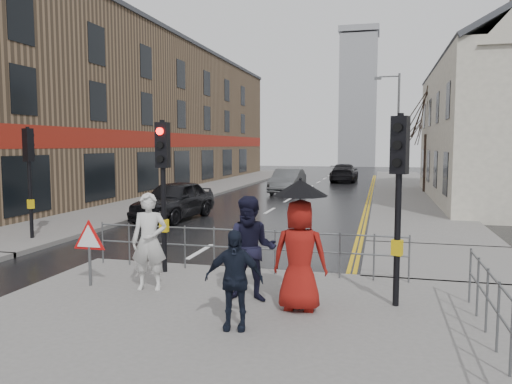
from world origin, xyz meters
The scene contains 23 objects.
ground centered at (0.00, 0.00, 0.00)m, with size 120.00×120.00×0.00m, color black.
near_pavement centered at (3.00, -3.50, 0.07)m, with size 10.00×9.00×0.14m, color #605E5B.
left_pavement centered at (-6.50, 23.00, 0.07)m, with size 4.00×44.00×0.14m, color #605E5B.
right_pavement centered at (6.50, 25.00, 0.07)m, with size 4.00×40.00×0.14m, color #605E5B.
pavement_bridge_right centered at (6.50, 3.00, 0.07)m, with size 4.00×4.20×0.14m, color #605E5B.
building_left_terrace centered at (-12.00, 22.00, 5.00)m, with size 8.00×42.00×10.00m, color brown.
church_tower centered at (1.50, 62.00, 9.00)m, with size 5.00×5.00×18.00m, color gray.
traffic_signal_near_left centered at (0.20, 0.20, 2.46)m, with size 0.28×0.27×3.40m.
traffic_signal_near_right centered at (5.20, -1.00, 2.46)m, with size 0.34×0.33×3.40m.
traffic_signal_far_left centered at (-5.50, 3.00, 2.46)m, with size 0.34×0.33×3.40m.
guard_railing_front centered at (1.95, 0.60, 0.86)m, with size 7.14×0.04×1.00m.
guard_railing_side centered at (6.50, -2.75, 0.84)m, with size 0.04×4.54×1.00m.
warning_sign centered at (-0.80, -1.21, 1.04)m, with size 0.80×0.07×1.35m.
street_lamp centered at (5.82, 28.00, 4.71)m, with size 1.83×0.25×8.00m.
tree_near centered at (7.50, 22.00, 5.14)m, with size 2.40×2.40×6.58m.
tree_far centered at (8.00, 30.00, 4.42)m, with size 2.40×2.40×5.64m.
pedestrian_a centered at (0.50, -1.15, 1.10)m, with size 0.70×0.46×1.92m, color silver.
pedestrian_b centered at (2.63, -1.37, 1.11)m, with size 0.94×0.73×1.93m, color black.
pedestrian_with_umbrella centered at (3.57, -1.66, 1.32)m, with size 0.96×0.96×2.27m.
pedestrian_d centered at (2.72, -2.77, 0.92)m, with size 0.91×0.38×1.56m, color black.
car_parked centered at (-3.18, 8.51, 0.78)m, with size 1.84×4.57×1.56m, color black.
car_mid centered at (-0.74, 20.41, 0.75)m, with size 1.59×4.55×1.50m, color #46494C.
car_far centered at (1.97, 30.97, 0.73)m, with size 2.05×5.05×1.46m, color black.
Camera 1 is at (4.90, -10.01, 3.00)m, focal length 35.00 mm.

